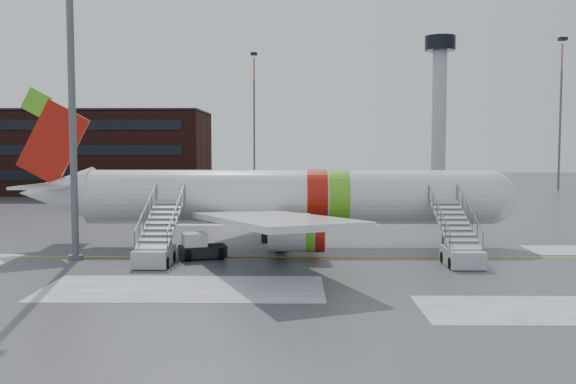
{
  "coord_description": "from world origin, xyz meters",
  "views": [
    {
      "loc": [
        -0.43,
        -41.4,
        7.09
      ],
      "look_at": [
        -0.89,
        1.43,
        4.0
      ],
      "focal_mm": 40.0,
      "sensor_mm": 36.0,
      "label": 1
    }
  ],
  "objects_px": {
    "airstair_fwd": "(459,246)",
    "light_mast_near": "(71,77)",
    "airliner": "(275,198)",
    "airstair_aft": "(157,246)",
    "pushback_tug": "(200,247)"
  },
  "relations": [
    {
      "from": "airstair_fwd",
      "to": "light_mast_near",
      "type": "height_order",
      "value": "light_mast_near"
    },
    {
      "from": "airliner",
      "to": "airstair_aft",
      "type": "relative_size",
      "value": 4.55
    },
    {
      "from": "pushback_tug",
      "to": "airstair_aft",
      "type": "bearing_deg",
      "value": -146.25
    },
    {
      "from": "pushback_tug",
      "to": "light_mast_near",
      "type": "xyz_separation_m",
      "value": [
        -7.68,
        -0.47,
        10.58
      ]
    },
    {
      "from": "airstair_aft",
      "to": "airstair_fwd",
      "type": "bearing_deg",
      "value": 0.0
    },
    {
      "from": "airstair_fwd",
      "to": "airstair_aft",
      "type": "bearing_deg",
      "value": 180.0
    },
    {
      "from": "airliner",
      "to": "pushback_tug",
      "type": "height_order",
      "value": "airliner"
    },
    {
      "from": "pushback_tug",
      "to": "airliner",
      "type": "bearing_deg",
      "value": 47.27
    },
    {
      "from": "airstair_fwd",
      "to": "airstair_aft",
      "type": "height_order",
      "value": "same"
    },
    {
      "from": "airstair_aft",
      "to": "pushback_tug",
      "type": "height_order",
      "value": "airstair_aft"
    },
    {
      "from": "airstair_fwd",
      "to": "airstair_aft",
      "type": "distance_m",
      "value": 18.25
    },
    {
      "from": "airstair_aft",
      "to": "pushback_tug",
      "type": "distance_m",
      "value": 2.86
    },
    {
      "from": "light_mast_near",
      "to": "airliner",
      "type": "bearing_deg",
      "value": 23.88
    },
    {
      "from": "pushback_tug",
      "to": "light_mast_near",
      "type": "bearing_deg",
      "value": -176.49
    },
    {
      "from": "airliner",
      "to": "light_mast_near",
      "type": "xyz_separation_m",
      "value": [
        -12.26,
        -5.43,
        7.89
      ]
    }
  ]
}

